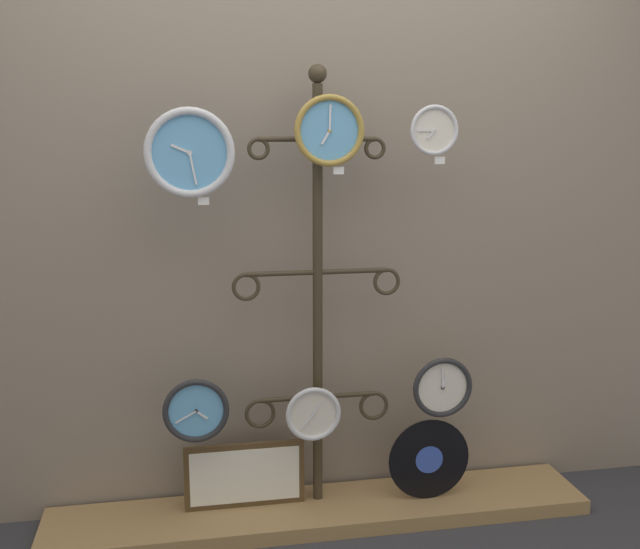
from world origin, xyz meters
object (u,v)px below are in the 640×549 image
object	(u,v)px
vinyl_record	(429,459)
picture_frame	(245,475)
clock_top_left	(190,153)
clock_bottom_center	(313,414)
clock_bottom_left	(196,410)
clock_top_right	(434,130)
clock_bottom_right	(442,387)
display_stand	(318,369)
clock_top_center	(329,131)

from	to	relation	value
vinyl_record	picture_frame	distance (m)	0.76
clock_top_left	clock_bottom_center	xyz separation A→B (m)	(0.45, 0.01, -1.01)
clock_bottom_left	clock_bottom_center	xyz separation A→B (m)	(0.45, -0.01, -0.04)
clock_top_right	clock_top_left	bearing A→B (deg)	-179.49
clock_bottom_left	vinyl_record	size ratio (longest dim) A/B	0.74
clock_bottom_left	clock_bottom_center	distance (m)	0.45
clock_bottom_center	clock_bottom_right	size ratio (longest dim) A/B	0.88
display_stand	clock_top_center	distance (m)	0.95
display_stand	clock_top_right	size ratio (longest dim) A/B	9.55
vinyl_record	picture_frame	world-z (taller)	vinyl_record
clock_top_right	display_stand	bearing A→B (deg)	166.08
clock_top_left	clock_bottom_left	world-z (taller)	clock_top_left
clock_top_left	vinyl_record	world-z (taller)	clock_top_left
clock_top_center	picture_frame	world-z (taller)	clock_top_center
clock_top_right	clock_bottom_right	world-z (taller)	clock_top_right
clock_top_center	clock_bottom_right	size ratio (longest dim) A/B	1.06
clock_top_left	clock_bottom_center	distance (m)	1.11
clock_top_left	clock_bottom_left	distance (m)	0.97
display_stand	picture_frame	world-z (taller)	display_stand
clock_top_center	clock_bottom_center	xyz separation A→B (m)	(-0.06, -0.01, -1.09)
clock_top_right	clock_bottom_left	world-z (taller)	clock_top_right
display_stand	picture_frame	xyz separation A→B (m)	(-0.30, -0.02, -0.42)
vinyl_record	clock_bottom_left	bearing A→B (deg)	-179.85
vinyl_record	clock_top_right	bearing A→B (deg)	-147.82
display_stand	clock_bottom_left	size ratio (longest dim) A/B	7.14
clock_top_right	picture_frame	distance (m)	1.55
clock_top_left	clock_top_right	distance (m)	0.91
clock_top_center	clock_top_right	world-z (taller)	clock_top_center
clock_top_center	vinyl_record	xyz separation A→B (m)	(0.42, -0.00, -1.33)
clock_top_right	clock_bottom_center	distance (m)	1.18
clock_top_left	clock_top_right	xyz separation A→B (m)	(0.91, 0.01, 0.08)
clock_top_right	vinyl_record	bearing A→B (deg)	32.18
vinyl_record	picture_frame	bearing A→B (deg)	174.29
clock_top_center	clock_bottom_center	distance (m)	1.09
clock_top_right	clock_bottom_left	distance (m)	1.39
clock_top_left	clock_bottom_center	bearing A→B (deg)	1.76
clock_top_center	clock_bottom_right	xyz separation A→B (m)	(0.46, -0.02, -1.01)
vinyl_record	picture_frame	size ratio (longest dim) A/B	0.71
clock_bottom_center	picture_frame	world-z (taller)	clock_bottom_center
clock_top_left	vinyl_record	xyz separation A→B (m)	(0.93, 0.02, -1.25)
clock_bottom_center	vinyl_record	distance (m)	0.54
clock_bottom_center	clock_top_center	bearing A→B (deg)	9.54
clock_top_right	picture_frame	xyz separation A→B (m)	(-0.73, 0.09, -1.37)
display_stand	clock_top_left	size ratio (longest dim) A/B	5.63
clock_top_left	clock_top_center	world-z (taller)	clock_top_center
clock_top_center	clock_bottom_right	bearing A→B (deg)	-2.98
clock_top_right	clock_bottom_center	xyz separation A→B (m)	(-0.46, 0.01, -1.09)
clock_bottom_center	vinyl_record	xyz separation A→B (m)	(0.49, 0.01, -0.24)
clock_bottom_left	clock_top_left	bearing A→B (deg)	-72.35
clock_bottom_left	vinyl_record	xyz separation A→B (m)	(0.94, 0.00, -0.28)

